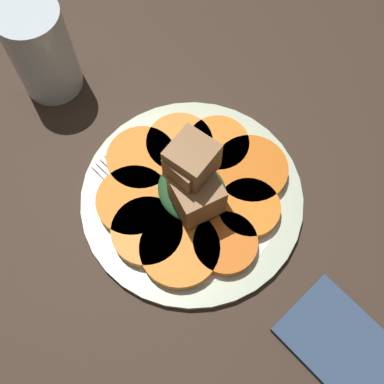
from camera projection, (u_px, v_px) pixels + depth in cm
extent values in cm
cube|color=#38281E|center=(192.00, 202.00, 56.50)|extent=(120.00, 120.00, 2.00)
cylinder|color=beige|center=(192.00, 198.00, 55.12)|extent=(25.33, 25.33, 1.00)
cylinder|color=white|center=(192.00, 197.00, 55.08)|extent=(20.27, 20.27, 1.00)
cylinder|color=orange|center=(218.00, 145.00, 56.42)|extent=(7.23, 7.23, 1.37)
cylinder|color=orange|center=(180.00, 144.00, 56.46)|extent=(7.81, 7.81, 1.37)
cylinder|color=orange|center=(142.00, 159.00, 55.66)|extent=(8.08, 8.08, 1.37)
cylinder|color=orange|center=(134.00, 201.00, 53.55)|extent=(8.34, 8.34, 1.37)
cylinder|color=orange|center=(146.00, 230.00, 52.19)|extent=(7.81, 7.81, 1.37)
cylinder|color=orange|center=(180.00, 249.00, 51.36)|extent=(8.63, 8.63, 1.37)
cylinder|color=orange|center=(225.00, 244.00, 51.60)|extent=(6.95, 6.95, 1.37)
cylinder|color=orange|center=(249.00, 209.00, 53.20)|extent=(6.94, 6.94, 1.37)
cylinder|color=orange|center=(251.00, 170.00, 55.10)|extent=(8.49, 8.49, 1.37)
ellipsoid|color=#235128|center=(192.00, 191.00, 53.40)|extent=(8.09, 7.28, 2.56)
cube|color=olive|center=(197.00, 194.00, 49.34)|extent=(5.69, 5.69, 4.59)
cube|color=olive|center=(187.00, 179.00, 50.70)|extent=(3.79, 3.79, 3.43)
cube|color=olive|center=(192.00, 159.00, 46.48)|extent=(4.86, 4.86, 4.19)
cube|color=olive|center=(188.00, 167.00, 47.14)|extent=(3.83, 3.83, 3.58)
cube|color=#B2B2B7|center=(173.00, 232.00, 52.63)|extent=(12.38, 1.52, 0.40)
cube|color=#B2B2B7|center=(131.00, 191.00, 54.57)|extent=(1.57, 2.36, 0.40)
cube|color=#B2B2B7|center=(106.00, 179.00, 55.18)|extent=(4.87, 0.47, 0.40)
cube|color=#B2B2B7|center=(110.00, 175.00, 55.37)|extent=(4.87, 0.47, 0.40)
cube|color=#B2B2B7|center=(114.00, 171.00, 55.56)|extent=(4.87, 0.47, 0.40)
cube|color=#B2B2B7|center=(119.00, 168.00, 55.75)|extent=(4.87, 0.47, 0.40)
cylinder|color=silver|center=(41.00, 51.00, 56.56)|extent=(7.38, 7.38, 12.10)
cube|color=#334766|center=(348.00, 353.00, 48.44)|extent=(13.92, 8.35, 0.80)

